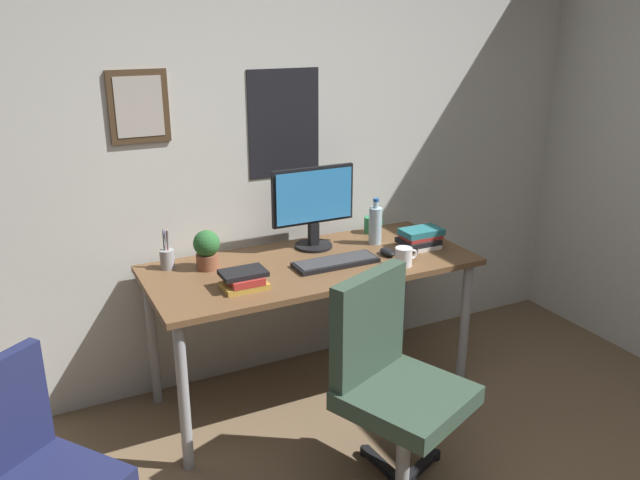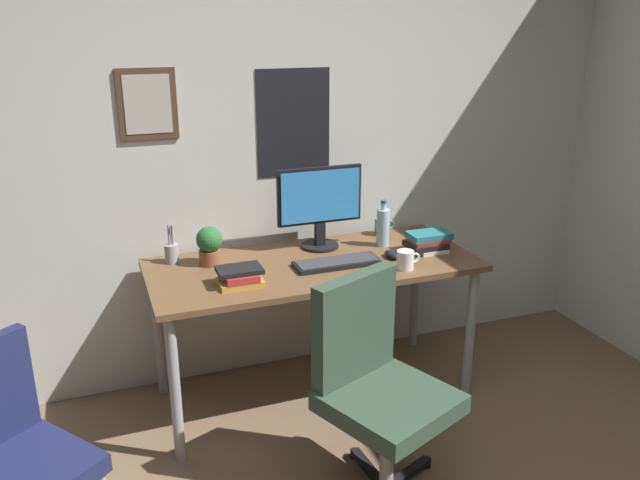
% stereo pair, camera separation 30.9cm
% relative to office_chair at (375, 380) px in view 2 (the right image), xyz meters
% --- Properties ---
extents(wall_back, '(4.40, 0.10, 2.60)m').
position_rel_office_chair_xyz_m(wall_back, '(-0.18, 1.22, 0.77)').
color(wall_back, silver).
rests_on(wall_back, ground_plane).
extents(desk, '(1.64, 0.72, 0.76)m').
position_rel_office_chair_xyz_m(desk, '(0.01, 0.78, 0.15)').
color(desk, brown).
rests_on(desk, ground_plane).
extents(office_chair, '(0.60, 0.61, 0.95)m').
position_rel_office_chair_xyz_m(office_chair, '(0.00, 0.00, 0.00)').
color(office_chair, '#334738').
rests_on(office_chair, ground_plane).
extents(side_chair, '(0.59, 0.59, 0.88)m').
position_rel_office_chair_xyz_m(side_chair, '(-1.37, 0.06, -0.03)').
color(side_chair, '#1E234C').
rests_on(side_chair, ground_plane).
extents(monitor, '(0.46, 0.20, 0.43)m').
position_rel_office_chair_xyz_m(monitor, '(0.12, 0.98, 0.47)').
color(monitor, black).
rests_on(monitor, desk).
extents(keyboard, '(0.43, 0.15, 0.03)m').
position_rel_office_chair_xyz_m(keyboard, '(0.11, 0.70, 0.24)').
color(keyboard, black).
rests_on(keyboard, desk).
extents(computer_mouse, '(0.06, 0.11, 0.04)m').
position_rel_office_chair_xyz_m(computer_mouse, '(0.41, 0.70, 0.25)').
color(computer_mouse, black).
rests_on(computer_mouse, desk).
extents(water_bottle, '(0.07, 0.07, 0.25)m').
position_rel_office_chair_xyz_m(water_bottle, '(0.45, 0.89, 0.34)').
color(water_bottle, silver).
rests_on(water_bottle, desk).
extents(coffee_mug_near, '(0.12, 0.08, 0.09)m').
position_rel_office_chair_xyz_m(coffee_mug_near, '(0.41, 0.54, 0.28)').
color(coffee_mug_near, white).
rests_on(coffee_mug_near, desk).
extents(coffee_mug_far, '(0.12, 0.08, 0.09)m').
position_rel_office_chair_xyz_m(coffee_mug_far, '(0.53, 1.05, 0.28)').
color(coffee_mug_far, '#2D8C59').
rests_on(coffee_mug_far, desk).
extents(potted_plant, '(0.13, 0.13, 0.20)m').
position_rel_office_chair_xyz_m(potted_plant, '(-0.47, 0.93, 0.33)').
color(potted_plant, brown).
rests_on(potted_plant, desk).
extents(pen_cup, '(0.07, 0.07, 0.20)m').
position_rel_office_chair_xyz_m(pen_cup, '(-0.65, 1.02, 0.28)').
color(pen_cup, '#9EA0A5').
rests_on(pen_cup, desk).
extents(book_stack_left, '(0.20, 0.15, 0.08)m').
position_rel_office_chair_xyz_m(book_stack_left, '(-0.40, 0.63, 0.27)').
color(book_stack_left, gold).
rests_on(book_stack_left, desk).
extents(book_stack_right, '(0.23, 0.16, 0.10)m').
position_rel_office_chair_xyz_m(book_stack_right, '(0.64, 0.73, 0.28)').
color(book_stack_right, silver).
rests_on(book_stack_right, desk).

